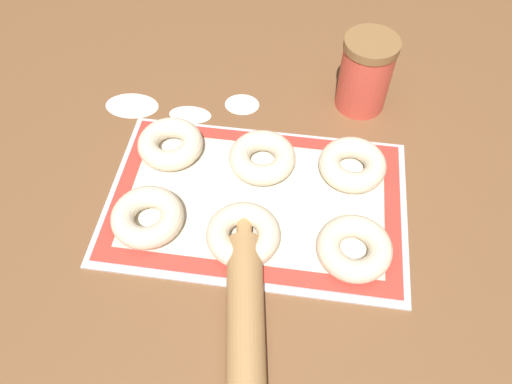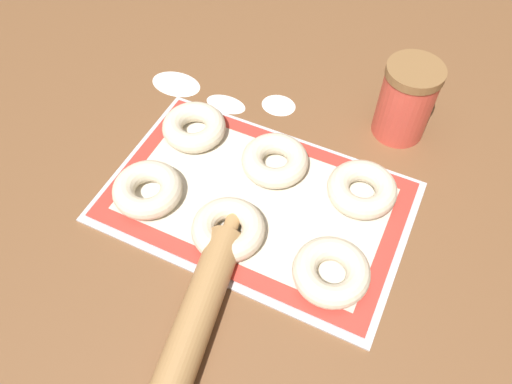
% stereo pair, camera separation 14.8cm
% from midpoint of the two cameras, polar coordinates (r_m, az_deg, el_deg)
% --- Properties ---
extents(ground_plane, '(2.80, 2.80, 0.00)m').
position_cam_midpoint_polar(ground_plane, '(0.84, -5.08, -2.47)').
color(ground_plane, brown).
extents(baking_tray, '(0.51, 0.33, 0.01)m').
position_cam_midpoint_polar(baking_tray, '(0.85, -4.98, -1.65)').
color(baking_tray, silver).
rests_on(baking_tray, ground_plane).
extents(baking_mat, '(0.48, 0.30, 0.00)m').
position_cam_midpoint_polar(baking_mat, '(0.84, -5.00, -1.44)').
color(baking_mat, red).
rests_on(baking_mat, baking_tray).
extents(bagel_front_left, '(0.12, 0.12, 0.04)m').
position_cam_midpoint_polar(bagel_front_left, '(0.83, -17.35, -3.39)').
color(bagel_front_left, beige).
rests_on(bagel_front_left, baking_mat).
extents(bagel_front_center, '(0.12, 0.12, 0.04)m').
position_cam_midpoint_polar(bagel_front_center, '(0.78, -6.87, -5.54)').
color(bagel_front_center, beige).
rests_on(bagel_front_center, baking_mat).
extents(bagel_front_right, '(0.12, 0.12, 0.04)m').
position_cam_midpoint_polar(bagel_front_right, '(0.77, 5.85, -7.12)').
color(bagel_front_right, beige).
rests_on(bagel_front_right, baking_mat).
extents(bagel_back_left, '(0.12, 0.12, 0.04)m').
position_cam_midpoint_polar(bagel_back_left, '(0.92, -14.36, 4.83)').
color(bagel_back_left, beige).
rests_on(bagel_back_left, baking_mat).
extents(bagel_back_center, '(0.12, 0.12, 0.04)m').
position_cam_midpoint_polar(bagel_back_center, '(0.87, -4.30, 3.41)').
color(bagel_back_center, beige).
rests_on(bagel_back_center, baking_mat).
extents(bagel_back_right, '(0.12, 0.12, 0.04)m').
position_cam_midpoint_polar(bagel_back_right, '(0.86, 6.24, 2.55)').
color(bagel_back_right, beige).
rests_on(bagel_back_right, baking_mat).
extents(flour_canister, '(0.10, 0.10, 0.15)m').
position_cam_midpoint_polar(flour_canister, '(0.96, 8.10, 12.82)').
color(flour_canister, '#DB4C3D').
rests_on(flour_canister, ground_plane).
extents(rolling_pin, '(0.10, 0.40, 0.05)m').
position_cam_midpoint_polar(rolling_pin, '(0.72, -7.36, -16.90)').
color(rolling_pin, '#AD7F4C').
rests_on(rolling_pin, ground_plane).
extents(flour_patch_near, '(0.07, 0.06, 0.00)m').
position_cam_midpoint_polar(flour_patch_near, '(1.00, -5.87, 9.54)').
color(flour_patch_near, white).
rests_on(flour_patch_near, ground_plane).
extents(flour_patch_far, '(0.08, 0.05, 0.00)m').
position_cam_midpoint_polar(flour_patch_far, '(1.00, -11.81, 8.25)').
color(flour_patch_far, white).
rests_on(flour_patch_far, ground_plane).
extents(flour_patch_side, '(0.11, 0.07, 0.00)m').
position_cam_midpoint_polar(flour_patch_side, '(1.05, -18.04, 8.99)').
color(flour_patch_side, white).
rests_on(flour_patch_side, ground_plane).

